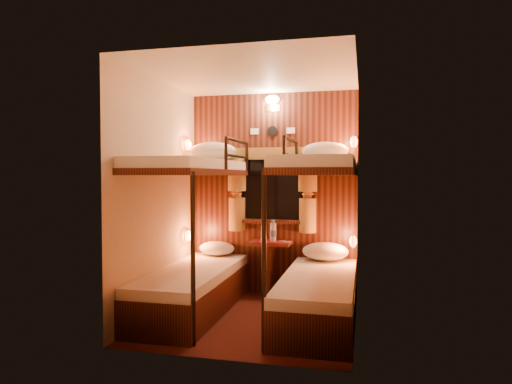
% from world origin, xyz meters
% --- Properties ---
extents(floor, '(2.10, 2.10, 0.00)m').
position_xyz_m(floor, '(0.00, 0.00, 0.00)').
color(floor, '#3E1210').
rests_on(floor, ground).
extents(ceiling, '(2.10, 2.10, 0.00)m').
position_xyz_m(ceiling, '(0.00, 0.00, 2.40)').
color(ceiling, silver).
rests_on(ceiling, wall_back).
extents(wall_back, '(2.40, 0.00, 2.40)m').
position_xyz_m(wall_back, '(0.00, 1.05, 1.20)').
color(wall_back, '#C6B293').
rests_on(wall_back, floor).
extents(wall_front, '(2.40, 0.00, 2.40)m').
position_xyz_m(wall_front, '(0.00, -1.05, 1.20)').
color(wall_front, '#C6B293').
rests_on(wall_front, floor).
extents(wall_left, '(0.00, 2.40, 2.40)m').
position_xyz_m(wall_left, '(-1.00, 0.00, 1.20)').
color(wall_left, '#C6B293').
rests_on(wall_left, floor).
extents(wall_right, '(0.00, 2.40, 2.40)m').
position_xyz_m(wall_right, '(1.00, 0.00, 1.20)').
color(wall_right, '#C6B293').
rests_on(wall_right, floor).
extents(back_panel, '(2.00, 0.03, 2.40)m').
position_xyz_m(back_panel, '(0.00, 1.04, 1.20)').
color(back_panel, black).
rests_on(back_panel, floor).
extents(bunk_left, '(0.72, 1.90, 1.82)m').
position_xyz_m(bunk_left, '(-0.65, 0.07, 0.56)').
color(bunk_left, black).
rests_on(bunk_left, floor).
extents(bunk_right, '(0.72, 1.90, 1.82)m').
position_xyz_m(bunk_right, '(0.65, 0.07, 0.56)').
color(bunk_right, black).
rests_on(bunk_right, floor).
extents(window, '(1.00, 0.12, 0.79)m').
position_xyz_m(window, '(0.00, 1.00, 1.18)').
color(window, black).
rests_on(window, back_panel).
extents(curtains, '(1.10, 0.22, 1.00)m').
position_xyz_m(curtains, '(0.00, 0.97, 1.26)').
color(curtains, olive).
rests_on(curtains, back_panel).
extents(back_fixtures, '(0.54, 0.09, 0.48)m').
position_xyz_m(back_fixtures, '(0.00, 1.00, 2.25)').
color(back_fixtures, black).
rests_on(back_fixtures, back_panel).
extents(reading_lamps, '(2.00, 0.20, 1.25)m').
position_xyz_m(reading_lamps, '(-0.00, 0.70, 1.24)').
color(reading_lamps, orange).
rests_on(reading_lamps, wall_left).
extents(table, '(0.50, 0.34, 0.66)m').
position_xyz_m(table, '(0.00, 0.85, 0.41)').
color(table, '#5C2615').
rests_on(table, floor).
extents(bottle_left, '(0.06, 0.06, 0.21)m').
position_xyz_m(bottle_left, '(-0.08, 0.87, 0.74)').
color(bottle_left, '#99BFE5').
rests_on(bottle_left, table).
extents(bottle_right, '(0.07, 0.07, 0.26)m').
position_xyz_m(bottle_right, '(0.05, 0.81, 0.76)').
color(bottle_right, '#99BFE5').
rests_on(bottle_right, table).
extents(sachet_a, '(0.10, 0.08, 0.01)m').
position_xyz_m(sachet_a, '(0.21, 0.83, 0.65)').
color(sachet_a, silver).
rests_on(sachet_a, table).
extents(sachet_b, '(0.09, 0.08, 0.01)m').
position_xyz_m(sachet_b, '(0.15, 0.87, 0.65)').
color(sachet_b, silver).
rests_on(sachet_b, table).
extents(pillow_lower_left, '(0.43, 0.31, 0.17)m').
position_xyz_m(pillow_lower_left, '(-0.65, 0.86, 0.54)').
color(pillow_lower_left, white).
rests_on(pillow_lower_left, bunk_left).
extents(pillow_lower_right, '(0.52, 0.37, 0.20)m').
position_xyz_m(pillow_lower_right, '(0.65, 0.82, 0.56)').
color(pillow_lower_right, white).
rests_on(pillow_lower_right, bunk_right).
extents(pillow_upper_left, '(0.56, 0.40, 0.22)m').
position_xyz_m(pillow_upper_left, '(-0.65, 0.73, 1.70)').
color(pillow_upper_left, white).
rests_on(pillow_upper_left, bunk_left).
extents(pillow_upper_right, '(0.51, 0.36, 0.20)m').
position_xyz_m(pillow_upper_right, '(0.65, 0.71, 1.69)').
color(pillow_upper_right, white).
rests_on(pillow_upper_right, bunk_right).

